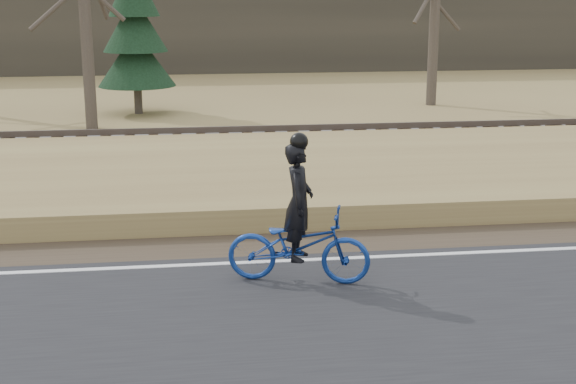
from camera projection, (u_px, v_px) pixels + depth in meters
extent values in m
plane|color=#94824B|center=(369.00, 265.00, 12.55)|extent=(120.00, 120.00, 0.00)
cube|color=black|center=(414.00, 330.00, 10.14)|extent=(120.00, 6.00, 0.06)
cube|color=silver|center=(367.00, 257.00, 12.72)|extent=(120.00, 0.12, 0.01)
cube|color=#473A2B|center=(354.00, 241.00, 13.69)|extent=(120.00, 1.60, 0.04)
cube|color=#94824B|center=(323.00, 187.00, 16.52)|extent=(120.00, 5.00, 0.44)
cube|color=slate|center=(298.00, 150.00, 20.17)|extent=(120.00, 3.00, 0.45)
cube|color=black|center=(298.00, 138.00, 20.09)|extent=(120.00, 2.40, 0.14)
cube|color=brown|center=(302.00, 138.00, 19.37)|extent=(120.00, 0.07, 0.15)
cube|color=brown|center=(294.00, 128.00, 20.75)|extent=(120.00, 0.07, 0.15)
cube|color=#383328|center=(237.00, 10.00, 40.58)|extent=(120.00, 4.00, 6.00)
imported|color=navy|center=(299.00, 246.00, 11.58)|extent=(2.19, 1.24, 1.09)
imported|color=black|center=(299.00, 202.00, 11.41)|extent=(0.56, 0.71, 1.70)
sphere|color=black|center=(299.00, 142.00, 11.19)|extent=(0.26, 0.26, 0.26)
cylinder|color=#484035|center=(435.00, 0.00, 28.32)|extent=(0.36, 0.36, 7.42)
cylinder|color=#484035|center=(138.00, 95.00, 27.13)|extent=(0.28, 0.28, 1.26)
cone|color=#16321D|center=(136.00, 58.00, 26.82)|extent=(2.60, 2.60, 1.83)
cone|color=#16321D|center=(135.00, 23.00, 26.53)|extent=(2.15, 2.15, 1.83)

